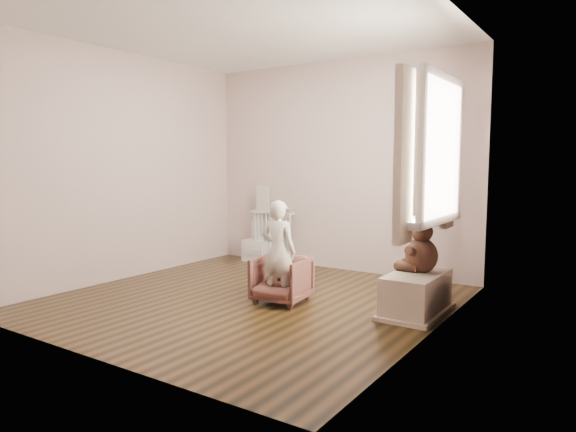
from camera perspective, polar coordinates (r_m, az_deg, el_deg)
The scene contains 20 objects.
floor at distance 5.13m, azimuth -4.23°, elevation -9.27°, with size 3.60×3.60×0.01m, color black.
ceiling at distance 5.11m, azimuth -4.47°, elevation 20.16°, with size 3.60×3.60×0.01m, color white.
back_wall at distance 6.47m, azimuth 5.52°, elevation 5.53°, with size 3.60×0.02×2.60m, color beige.
front_wall at distance 3.70m, azimuth -21.78°, elevation 4.82°, with size 3.60×0.02×2.60m, color beige.
left_wall at distance 6.22m, azimuth -17.62°, elevation 5.26°, with size 0.02×3.60×2.60m, color beige.
right_wall at distance 4.10m, azimuth 16.03°, elevation 5.08°, with size 0.02×3.60×2.60m, color beige.
window at distance 4.40m, azimuth 16.77°, elevation 7.06°, with size 0.03×0.90×1.10m, color white.
window_sill at distance 4.45m, azimuth 15.44°, elevation -0.40°, with size 0.22×1.10×0.06m, color silver.
curtain_left at distance 3.89m, azimuth 12.75°, elevation 6.46°, with size 0.06×0.26×1.30m, color #B8A994.
curtain_right at distance 4.98m, azimuth 17.44°, elevation 6.19°, with size 0.06×0.26×1.30m, color #B8A994.
radiator at distance 6.92m, azimuth -1.79°, elevation -1.98°, with size 0.66×0.12×0.69m, color silver.
paper_doll at distance 6.95m, azimuth -2.81°, elevation 1.95°, with size 0.20×0.02×0.34m, color beige.
tin_a at distance 6.83m, azimuth -1.22°, elevation 0.70°, with size 0.09×0.09×0.06m, color #A59E8C.
tin_b at distance 6.72m, azimuth 0.21°, elevation 0.59°, with size 0.09×0.09×0.05m, color #A59E8C.
toy_vanity at distance 7.05m, azimuth -3.52°, elevation -2.78°, with size 0.34×0.24×0.53m, color silver.
armchair at distance 4.98m, azimuth -0.74°, elevation -7.08°, with size 0.48×0.49×0.45m, color brown.
child at distance 4.88m, azimuth -1.08°, elevation -3.93°, with size 0.36×0.23×0.98m, color white.
toy_bench at distance 4.76m, azimuth 14.07°, elevation -8.15°, with size 0.41×0.78×0.37m, color beige.
teddy_bear at distance 4.75m, azimuth 14.66°, elevation -2.42°, with size 0.38×0.29×0.47m, color #351E15, non-canonical shape.
plush_cat at distance 4.73m, azimuth 16.49°, elevation 1.52°, with size 0.15×0.24×0.20m, color #6D635B, non-canonical shape.
Camera 1 is at (3.03, -3.91, 1.35)m, focal length 32.00 mm.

